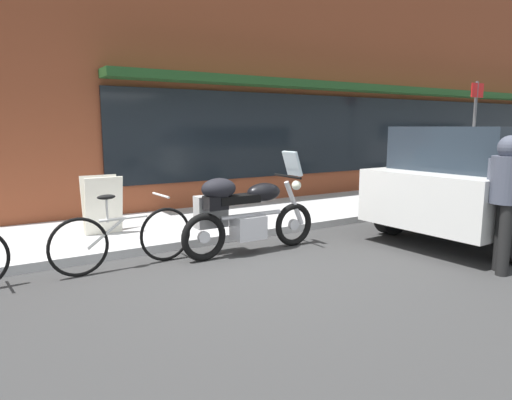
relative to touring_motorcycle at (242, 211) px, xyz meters
name	(u,v)px	position (x,y,z in m)	size (l,w,h in m)	color
ground_plane	(246,266)	(-0.26, -0.54, -0.60)	(80.00, 80.00, 0.00)	#343434
storefront_building	(388,85)	(6.38, 3.27, 2.21)	(21.28, 0.90, 5.72)	brown
sidewalk_curb	(483,189)	(8.74, 1.87, -0.54)	(30.00, 2.50, 0.12)	#B7B7B7
touring_motorcycle	(242,211)	(0.00, 0.00, 0.00)	(2.09, 0.67, 1.39)	black
parked_bicycle	(124,238)	(-1.57, 0.20, -0.22)	(1.80, 0.48, 0.94)	black
parked_minivan	(501,178)	(4.17, -1.19, 0.32)	(4.75, 2.32, 1.74)	silver
pedestrian_walking	(507,188)	(2.21, -2.38, 0.43)	(0.45, 0.55, 1.64)	black
sandwich_board_sign	(102,205)	(-1.45, 1.73, -0.04)	(0.55, 0.40, 0.88)	silver
parking_sign_pole	(474,130)	(6.83, 1.05, 1.07)	(0.44, 0.07, 2.63)	#59595B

